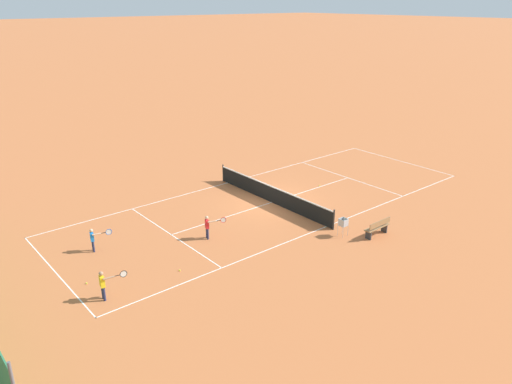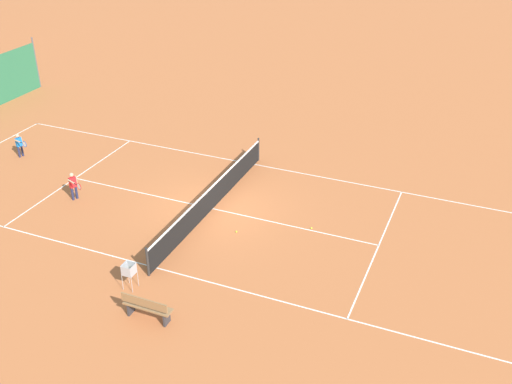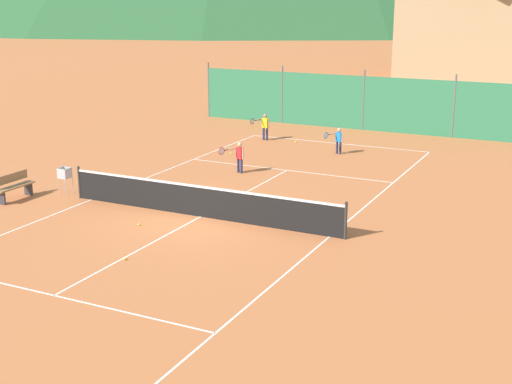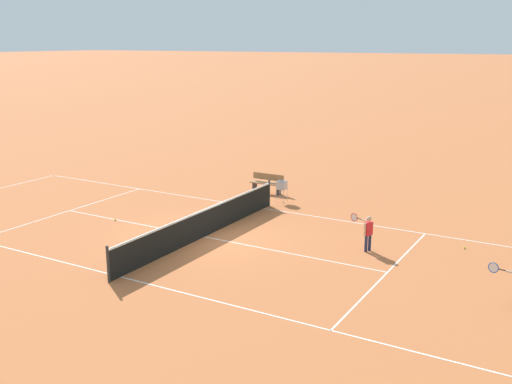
% 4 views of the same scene
% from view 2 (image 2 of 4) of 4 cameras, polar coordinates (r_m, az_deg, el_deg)
% --- Properties ---
extents(ground_plane, '(600.00, 600.00, 0.00)m').
position_cam_2_polar(ground_plane, '(22.86, -4.17, -1.59)').
color(ground_plane, '#BC6638').
extents(court_line_markings, '(8.25, 23.85, 0.01)m').
position_cam_2_polar(court_line_markings, '(22.86, -4.17, -1.58)').
color(court_line_markings, white).
rests_on(court_line_markings, ground).
extents(tennis_net, '(9.18, 0.08, 1.06)m').
position_cam_2_polar(tennis_net, '(22.61, -4.21, -0.50)').
color(tennis_net, '#2D2D2D').
rests_on(tennis_net, ground).
extents(player_far_baseline, '(0.55, 0.90, 1.09)m').
position_cam_2_polar(player_far_baseline, '(28.51, -21.60, 4.29)').
color(player_far_baseline, '#23284C').
rests_on(player_far_baseline, ground).
extents(player_far_service, '(0.66, 0.90, 1.15)m').
position_cam_2_polar(player_far_service, '(24.12, -16.99, 0.70)').
color(player_far_service, '#23284C').
rests_on(player_far_service, ground).
extents(tennis_ball_mid_court, '(0.07, 0.07, 0.07)m').
position_cam_2_polar(tennis_ball_mid_court, '(21.38, -1.89, -3.80)').
color(tennis_ball_mid_court, '#CCE033').
rests_on(tennis_ball_mid_court, ground).
extents(tennis_ball_alley_left, '(0.07, 0.07, 0.07)m').
position_cam_2_polar(tennis_ball_alley_left, '(21.66, 5.30, -3.44)').
color(tennis_ball_alley_left, '#CCE033').
rests_on(tennis_ball_alley_left, ground).
extents(ball_hopper, '(0.36, 0.36, 0.89)m').
position_cam_2_polar(ball_hopper, '(18.83, -12.00, -7.34)').
color(ball_hopper, '#B7B7BC').
rests_on(ball_hopper, ground).
extents(courtside_bench, '(0.36, 1.50, 0.84)m').
position_cam_2_polar(courtside_bench, '(17.68, -10.34, -10.73)').
color(courtside_bench, olive).
rests_on(courtside_bench, ground).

